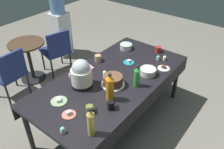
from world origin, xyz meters
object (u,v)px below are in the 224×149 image
(maroon_chair_right, at_px, (57,49))
(soda_bottle_lime_soda, at_px, (137,77))
(soda_bottle_ginger_ale, at_px, (91,123))
(potluck_table, at_px, (112,82))
(water_cooler, at_px, (60,28))
(coffee_mug_red, at_px, (158,49))
(dessert_plate_white, at_px, (164,68))
(cupcake_rose, at_px, (165,58))
(coffee_mug_black, at_px, (111,105))
(dessert_plate_teal, at_px, (129,62))
(coffee_mug_olive, at_px, (90,109))
(dessert_plate_sage, at_px, (59,101))
(slow_cooker, at_px, (81,74))
(soda_bottle_orange_juice, at_px, (110,88))
(cupcake_mint, at_px, (70,75))
(cupcake_cocoa, at_px, (158,58))
(round_cafe_table, at_px, (29,54))
(frosted_layer_cake, at_px, (113,81))
(ceramic_snack_bowl, at_px, (148,71))
(cupcake_berry, at_px, (105,73))
(coffee_mug_tan, at_px, (98,58))
(maroon_chair_left, at_px, (10,72))
(glass_salad_bowl, at_px, (126,46))
(cupcake_vanilla, at_px, (63,130))
(dessert_plate_coral, at_px, (69,114))

(maroon_chair_right, bearing_deg, soda_bottle_lime_soda, -99.97)
(soda_bottle_ginger_ale, bearing_deg, soda_bottle_lime_soda, 4.97)
(potluck_table, bearing_deg, water_cooler, 65.83)
(coffee_mug_red, xyz_separation_m, water_cooler, (-0.05, 2.18, -0.20))
(dessert_plate_white, bearing_deg, cupcake_rose, 24.34)
(potluck_table, bearing_deg, coffee_mug_red, -7.63)
(coffee_mug_black, bearing_deg, dessert_plate_teal, 23.20)
(potluck_table, bearing_deg, coffee_mug_olive, -162.48)
(dessert_plate_sage, height_order, cupcake_rose, cupcake_rose)
(slow_cooker, height_order, dessert_plate_teal, slow_cooker)
(soda_bottle_orange_juice, xyz_separation_m, coffee_mug_black, (-0.11, -0.10, -0.11))
(cupcake_rose, relative_size, coffee_mug_red, 0.55)
(potluck_table, xyz_separation_m, cupcake_mint, (-0.32, 0.42, 0.09))
(cupcake_cocoa, xyz_separation_m, cupcake_rose, (0.05, -0.08, 0.00))
(potluck_table, relative_size, dessert_plate_sage, 11.90)
(cupcake_rose, distance_m, round_cafe_table, 2.29)
(potluck_table, height_order, cupcake_mint, cupcake_mint)
(frosted_layer_cake, bearing_deg, cupcake_cocoa, -9.46)
(ceramic_snack_bowl, xyz_separation_m, soda_bottle_orange_juice, (-0.69, 0.08, 0.12))
(cupcake_cocoa, relative_size, cupcake_rose, 1.00)
(potluck_table, relative_size, soda_bottle_ginger_ale, 6.95)
(potluck_table, distance_m, cupcake_berry, 0.14)
(slow_cooker, height_order, cupcake_berry, slow_cooker)
(water_cooler, bearing_deg, potluck_table, -114.17)
(cupcake_berry, relative_size, cupcake_cocoa, 1.00)
(soda_bottle_lime_soda, height_order, coffee_mug_tan, soda_bottle_lime_soda)
(cupcake_rose, height_order, water_cooler, water_cooler)
(ceramic_snack_bowl, height_order, maroon_chair_left, maroon_chair_left)
(slow_cooker, relative_size, soda_bottle_ginger_ale, 1.13)
(cupcake_cocoa, distance_m, coffee_mug_red, 0.24)
(slow_cooker, relative_size, coffee_mug_black, 3.06)
(dessert_plate_white, height_order, maroon_chair_right, maroon_chair_right)
(glass_salad_bowl, bearing_deg, soda_bottle_ginger_ale, -155.59)
(glass_salad_bowl, relative_size, coffee_mug_tan, 1.43)
(ceramic_snack_bowl, relative_size, soda_bottle_orange_juice, 0.60)
(coffee_mug_olive, bearing_deg, ceramic_snack_bowl, -6.85)
(glass_salad_bowl, height_order, dessert_plate_sage, glass_salad_bowl)
(cupcake_vanilla, bearing_deg, dessert_plate_sage, 53.43)
(soda_bottle_lime_soda, distance_m, coffee_mug_tan, 0.76)
(soda_bottle_lime_soda, relative_size, water_cooler, 0.23)
(coffee_mug_black, bearing_deg, soda_bottle_ginger_ale, -169.76)
(ceramic_snack_bowl, bearing_deg, dessert_plate_coral, 167.23)
(potluck_table, relative_size, coffee_mug_tan, 16.85)
(cupcake_vanilla, distance_m, water_cooler, 2.95)
(frosted_layer_cake, height_order, maroon_chair_right, frosted_layer_cake)
(coffee_mug_red, distance_m, maroon_chair_left, 2.28)
(frosted_layer_cake, relative_size, round_cafe_table, 0.40)
(potluck_table, xyz_separation_m, soda_bottle_orange_juice, (-0.34, -0.24, 0.22))
(soda_bottle_orange_juice, distance_m, round_cafe_table, 2.08)
(dessert_plate_sage, bearing_deg, coffee_mug_tan, 13.57)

